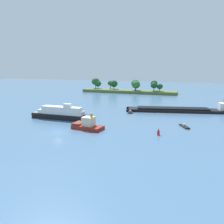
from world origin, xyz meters
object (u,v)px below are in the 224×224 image
at_px(tugboat, 87,125).
at_px(white_riverboat, 61,114).
at_px(fishing_skiff, 184,126).
at_px(small_motorboat, 130,112).
at_px(cargo_barge, 179,110).
at_px(channel_buoy_red, 158,132).

bearing_deg(tugboat, white_riverboat, 148.42).
relative_size(tugboat, white_riverboat, 0.45).
relative_size(fishing_skiff, small_motorboat, 0.98).
bearing_deg(fishing_skiff, tugboat, -157.90).
distance_m(fishing_skiff, small_motorboat, 25.84).
xyz_separation_m(cargo_barge, fishing_skiff, (2.50, -23.19, -0.64)).
distance_m(cargo_barge, small_motorboat, 19.59).
distance_m(cargo_barge, fishing_skiff, 23.33).
xyz_separation_m(cargo_barge, channel_buoy_red, (-4.00, -33.72, -0.03)).
xyz_separation_m(tugboat, fishing_skiff, (27.05, 10.98, -1.01)).
relative_size(small_motorboat, white_riverboat, 0.24).
relative_size(cargo_barge, white_riverboat, 1.88).
bearing_deg(small_motorboat, cargo_barge, 22.68).
bearing_deg(channel_buoy_red, small_motorboat, 118.26).
bearing_deg(small_motorboat, channel_buoy_red, -61.74).
distance_m(tugboat, cargo_barge, 42.08).
bearing_deg(cargo_barge, small_motorboat, -157.32).
height_order(cargo_barge, small_motorboat, cargo_barge).
xyz_separation_m(white_riverboat, channel_buoy_red, (34.17, -7.92, -1.10)).
bearing_deg(small_motorboat, fishing_skiff, -37.25).
relative_size(tugboat, fishing_skiff, 1.88).
bearing_deg(white_riverboat, tugboat, -31.58).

